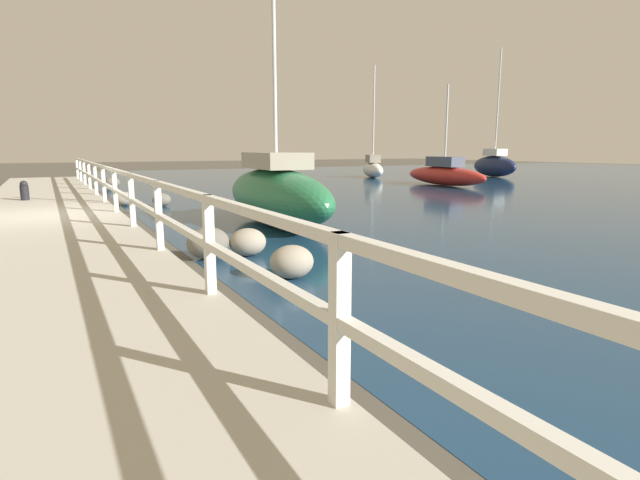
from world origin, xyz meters
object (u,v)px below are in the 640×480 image
mooring_bollard (24,190)px  sailboat_red (444,174)px  sailboat_navy (494,165)px  sailboat_green (276,194)px  sailboat_white (373,168)px

mooring_bollard → sailboat_red: size_ratio=0.10×
sailboat_red → sailboat_navy: sailboat_navy is taller
sailboat_red → sailboat_green: (-12.35, -7.80, 0.18)m
mooring_bollard → sailboat_navy: size_ratio=0.08×
sailboat_navy → sailboat_green: bearing=-137.0°
mooring_bollard → sailboat_green: 8.60m
sailboat_navy → sailboat_white: bearing=170.9°
sailboat_navy → sailboat_white: (-7.38, 2.92, -0.18)m
sailboat_navy → sailboat_green: (-20.47, -12.10, -0.04)m
sailboat_white → sailboat_green: sailboat_white is taller
sailboat_red → sailboat_green: sailboat_green is taller
sailboat_red → sailboat_navy: size_ratio=0.76×
mooring_bollard → sailboat_navy: (25.83, 5.38, 0.24)m
sailboat_red → sailboat_white: 7.26m
mooring_bollard → sailboat_green: size_ratio=0.11×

